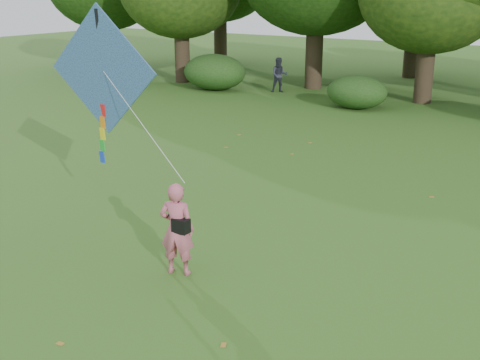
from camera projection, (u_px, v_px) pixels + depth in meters
The scene contains 7 objects.
ground at pixel (188, 294), 10.39m from camera, with size 100.00×100.00×0.00m, color #265114.
man_kite_flyer at pixel (177, 229), 10.90m from camera, with size 0.64×0.42×1.76m, color #BF5A6F.
bystander_left at pixel (279, 75), 29.78m from camera, with size 0.83×0.65×1.72m, color #2A2C38.
crossbody_bag at pixel (181, 225), 10.78m from camera, with size 0.43×0.20×0.70m.
flying_kite at pixel (103, 72), 12.34m from camera, with size 4.26×1.25×3.36m.
shrub_band at pixel (437, 94), 24.55m from camera, with size 39.15×3.22×1.88m.
fallen_leaves at pixel (319, 203), 14.77m from camera, with size 11.04×14.23×0.01m.
Camera 1 is at (5.81, -7.29, 5.09)m, focal length 45.00 mm.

